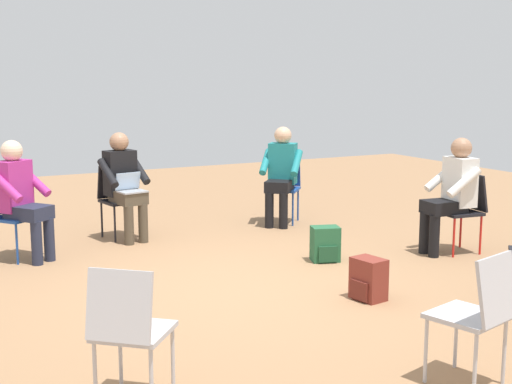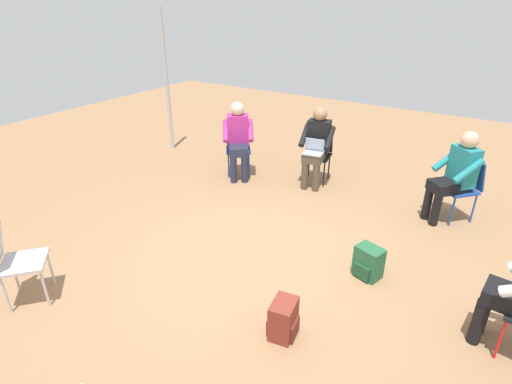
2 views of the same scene
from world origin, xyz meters
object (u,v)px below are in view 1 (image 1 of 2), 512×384
chair_west (478,310)px  person_in_magenta (21,194)px  chair_northeast (10,211)px  backpack_by_empty_chair (368,281)px  person_in_teal (281,170)px  person_with_laptop (124,180)px  backpack_near_laptop_user (325,246)px  person_in_white (452,189)px  chair_south (464,207)px  chair_northwest (129,326)px  chair_east (118,195)px  chair_southeast (284,184)px

chair_west → person_in_magenta: (4.42, 1.91, 0.20)m
chair_northeast → person_in_magenta: 0.26m
backpack_by_empty_chair → person_in_teal: bearing=-16.0°
person_with_laptop → backpack_near_laptop_user: 2.49m
chair_northeast → person_in_white: size_ratio=0.69×
chair_south → backpack_near_laptop_user: bearing=83.5°
chair_west → backpack_near_laptop_user: bearing=59.6°
chair_northeast → chair_northwest: bearing=54.4°
chair_south → person_in_magenta: person_in_magenta is taller
chair_west → backpack_by_empty_chair: chair_west is taller
chair_south → chair_west: (-2.57, 2.36, 0.00)m
chair_west → person_in_magenta: 4.82m
person_with_laptop → backpack_by_empty_chair: size_ratio=3.44×
chair_west → chair_northeast: bearing=99.1°
chair_east → person_in_teal: bearing=163.0°
chair_northeast → person_with_laptop: size_ratio=0.69×
chair_southeast → chair_east: same height
person_with_laptop → person_in_magenta: (-0.41, 1.21, 0.00)m
chair_southeast → person_in_magenta: person_in_magenta is taller
person_in_magenta → chair_northwest: bearing=52.9°
backpack_by_empty_chair → chair_northwest: bearing=112.2°
chair_northeast → chair_northwest: size_ratio=1.00×
chair_southeast → chair_west: bearing=115.7°
chair_northwest → person_in_teal: person_in_teal is taller
person_with_laptop → person_in_white: (-2.24, -2.89, 0.00)m
chair_east → backpack_near_laptop_user: 2.60m
chair_northeast → chair_east: 1.36m
person_in_white → backpack_near_laptop_user: size_ratio=3.44×
chair_northwest → backpack_by_empty_chair: size_ratio=2.36×
chair_south → person_in_magenta: size_ratio=0.69×
chair_west → person_with_laptop: 4.88m
chair_northwest → person_in_white: (1.87, -4.15, 0.20)m
person_with_laptop → person_in_teal: 2.02m
chair_east → person_in_magenta: (-0.57, 1.18, 0.20)m
chair_southeast → backpack_by_empty_chair: bearing=114.9°
chair_east → backpack_by_empty_chair: bearing=100.1°
chair_south → backpack_near_laptop_user: size_ratio=2.36×
chair_east → chair_west: bearing=88.6°
chair_northeast → person_in_teal: person_in_teal is taller
chair_south → chair_northwest: same height
chair_northeast → person_with_laptop: bearing=155.5°
chair_east → chair_northwest: bearing=64.2°
person_in_teal → person_in_magenta: (-0.31, 3.23, 0.00)m
chair_east → backpack_by_empty_chair: size_ratio=2.36×
chair_west → chair_northwest: bearing=145.2°
person_in_white → chair_northeast: bearing=71.7°
person_in_magenta → backpack_near_laptop_user: 3.16m
chair_northwest → person_in_magenta: 3.71m
chair_northwest → person_in_teal: bearing=92.2°
chair_east → person_with_laptop: (-0.17, -0.03, 0.20)m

